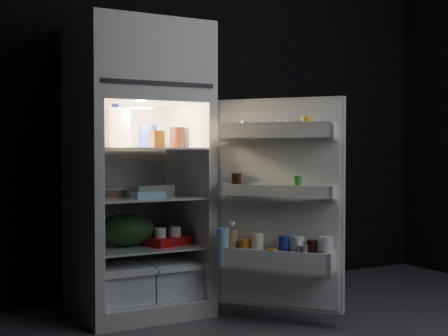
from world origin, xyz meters
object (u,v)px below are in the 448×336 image
refrigerator (136,159)px  egg_carton (151,191)px  fridge_door (277,207)px  yogurt_tray (169,241)px  milk_jug (115,128)px

refrigerator → egg_carton: bearing=-69.6°
fridge_door → yogurt_tray: (-0.46, 0.51, -0.23)m
milk_jug → egg_carton: (0.18, -0.13, -0.38)m
milk_jug → egg_carton: bearing=-40.5°
refrigerator → egg_carton: size_ratio=6.21×
egg_carton → fridge_door: bearing=-62.1°
yogurt_tray → refrigerator: bearing=114.3°
egg_carton → refrigerator: bearing=92.4°
refrigerator → milk_jug: 0.23m
milk_jug → yogurt_tray: 0.77m
refrigerator → milk_jug: bearing=-179.6°
refrigerator → egg_carton: refrigerator is taller
fridge_door → milk_jug: bearing=137.8°
refrigerator → yogurt_tray: size_ratio=6.46×
egg_carton → yogurt_tray: 0.33m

